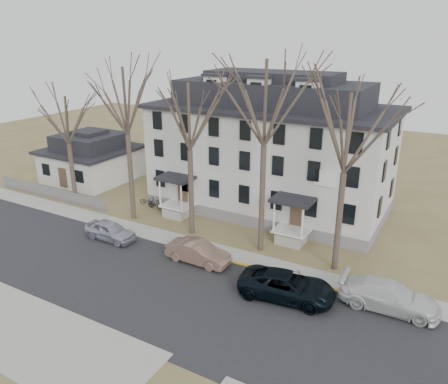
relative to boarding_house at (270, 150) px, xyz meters
The scene contains 18 objects.
ground 18.85m from the boarding_house, 83.64° to the right, with size 120.00×120.00×0.00m, color olive.
main_road 16.96m from the boarding_house, 82.85° to the right, with size 120.00×10.00×0.04m, color #27272A.
far_sidewalk 11.49m from the boarding_house, 78.64° to the right, with size 120.00×2.00×0.08m, color #A09F97.
yellow_curb 13.99m from the boarding_house, 57.18° to the right, with size 14.00×0.25×0.06m, color gold.
boarding_house is the anchor object (origin of this frame).
small_house 20.34m from the boarding_house, behind, with size 8.70×8.70×5.00m.
fence 21.48m from the boarding_house, 156.01° to the right, with size 14.00×0.06×1.20m, color gray.
tree_far_left 13.12m from the boarding_house, 137.82° to the right, with size 8.40×8.40×13.72m.
tree_mid_left 9.66m from the boarding_house, 110.20° to the right, with size 7.80×7.80×12.74m.
tree_center 10.39m from the boarding_house, 69.80° to the right, with size 9.00×9.00×14.70m.
tree_mid_right 12.51m from the boarding_house, 43.81° to the right, with size 7.80×7.80×12.74m.
tree_bungalow 18.17m from the boarding_house, 152.99° to the right, with size 6.60×6.60×10.78m.
car_silver 15.27m from the boarding_house, 122.33° to the right, with size 1.71×4.26×1.45m, color #A9ACBF.
car_tan 12.87m from the boarding_house, 89.86° to the right, with size 1.60×4.58×1.51m, color #785B4D.
car_navy 15.48m from the boarding_house, 61.84° to the right, with size 2.64×5.73×1.59m, color black.
car_white 17.37m from the boarding_house, 41.89° to the right, with size 2.26×5.56×1.61m, color silver.
bicycle_left 12.27m from the boarding_house, 151.11° to the right, with size 0.56×1.59×0.84m, color black.
bicycle_right 11.38m from the boarding_house, 146.76° to the right, with size 0.50×1.76×1.06m, color black.
Camera 1 is at (12.79, -16.50, 14.90)m, focal length 35.00 mm.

